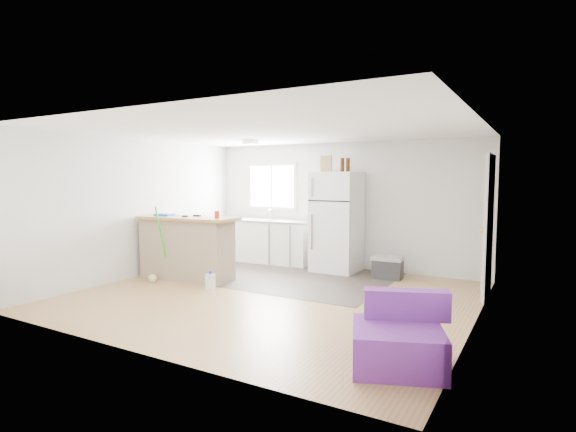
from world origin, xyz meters
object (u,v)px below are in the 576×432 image
at_px(cooler, 388,267).
at_px(cardboard_box, 326,164).
at_px(kitchen_cabinets, 267,240).
at_px(red_cup, 217,215).
at_px(cleaner_jug, 210,281).
at_px(refrigerator, 337,222).
at_px(mop, 155,268).
at_px(purple_seat, 399,340).
at_px(bottle_right, 348,165).
at_px(blue_tray, 165,215).
at_px(bottle_left, 342,165).
at_px(peninsula, 187,247).

distance_m(cooler, cardboard_box, 2.17).
xyz_separation_m(kitchen_cabinets, red_cup, (0.31, -1.98, 0.69)).
height_order(cleaner_jug, cardboard_box, cardboard_box).
height_order(refrigerator, mop, refrigerator).
bearing_deg(purple_seat, refrigerator, 100.00).
bearing_deg(bottle_right, purple_seat, -61.07).
relative_size(refrigerator, mop, 1.43).
xyz_separation_m(cooler, red_cup, (-2.31, -1.72, 0.94)).
bearing_deg(red_cup, kitchen_cabinets, 98.85).
xyz_separation_m(cardboard_box, bottle_right, (0.42, 0.03, -0.02)).
bearing_deg(cardboard_box, kitchen_cabinets, 174.13).
height_order(cleaner_jug, red_cup, red_cup).
bearing_deg(red_cup, mop, -155.64).
height_order(purple_seat, blue_tray, blue_tray).
bearing_deg(mop, bottle_right, 36.91).
bearing_deg(bottle_left, bottle_right, 13.61).
relative_size(mop, red_cup, 10.65).
bearing_deg(bottle_right, cardboard_box, -175.90).
relative_size(refrigerator, cleaner_jug, 6.35).
bearing_deg(bottle_right, cooler, -9.85).
distance_m(cooler, cleaner_jug, 3.01).
xyz_separation_m(peninsula, bottle_right, (2.17, 1.85, 1.42)).
distance_m(refrigerator, blue_tray, 3.08).
distance_m(bottle_left, bottle_right, 0.10).
bearing_deg(blue_tray, bottle_left, 37.65).
height_order(kitchen_cabinets, purple_seat, kitchen_cabinets).
xyz_separation_m(refrigerator, cardboard_box, (-0.20, -0.05, 1.07)).
relative_size(cleaner_jug, bottle_right, 1.16).
bearing_deg(cooler, purple_seat, -74.34).
relative_size(cooler, purple_seat, 0.51).
distance_m(kitchen_cabinets, peninsula, 2.00).
bearing_deg(cardboard_box, bottle_left, 1.03).
bearing_deg(mop, peninsula, 50.22).
bearing_deg(peninsula, cooler, 25.45).
xyz_separation_m(kitchen_cabinets, cooler, (2.62, -0.25, -0.25)).
bearing_deg(cleaner_jug, red_cup, 104.95).
distance_m(kitchen_cabinets, blue_tray, 2.29).
relative_size(cooler, cardboard_box, 1.75).
bearing_deg(bottle_left, red_cup, -127.39).
height_order(cleaner_jug, bottle_right, bottle_right).
distance_m(cleaner_jug, bottle_left, 3.13).
bearing_deg(purple_seat, mop, 142.40).
relative_size(kitchen_cabinets, cleaner_jug, 6.90).
bearing_deg(refrigerator, cleaner_jug, -115.76).
xyz_separation_m(kitchen_cabinets, cleaner_jug, (0.46, -2.35, -0.32)).
bearing_deg(purple_seat, cleaner_jug, 136.50).
distance_m(red_cup, cardboard_box, 2.30).
xyz_separation_m(refrigerator, mop, (-2.25, -2.32, -0.68)).
height_order(cleaner_jug, blue_tray, blue_tray).
height_order(cooler, blue_tray, blue_tray).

